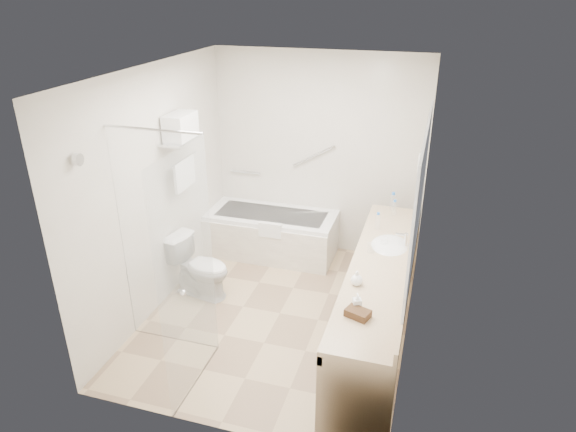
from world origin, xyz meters
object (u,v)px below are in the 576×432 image
(toilet, at_px, (200,267))
(amenity_basket, at_px, (358,313))
(vanity_counter, at_px, (380,284))
(bathtub, at_px, (272,234))
(water_bottle_left, at_px, (393,202))

(toilet, xyz_separation_m, amenity_basket, (1.90, -1.12, 0.54))
(vanity_counter, xyz_separation_m, amenity_basket, (-0.07, -0.86, 0.24))
(bathtub, relative_size, vanity_counter, 0.59)
(bathtub, relative_size, amenity_basket, 8.76)
(amenity_basket, bearing_deg, water_bottle_left, 89.13)
(bathtub, height_order, water_bottle_left, water_bottle_left)
(bathtub, bearing_deg, amenity_basket, -57.16)
(toilet, height_order, amenity_basket, amenity_basket)
(vanity_counter, height_order, toilet, vanity_counter)
(bathtub, bearing_deg, water_bottle_left, -5.37)
(bathtub, bearing_deg, vanity_counter, -42.35)
(bathtub, relative_size, toilet, 2.33)
(vanity_counter, bearing_deg, water_bottle_left, 91.89)
(toilet, xyz_separation_m, water_bottle_left, (1.93, 0.98, 0.61))
(amenity_basket, xyz_separation_m, water_bottle_left, (0.03, 2.11, 0.07))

